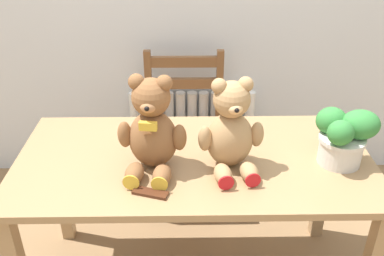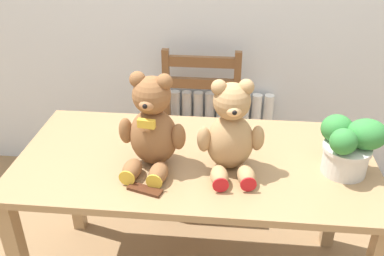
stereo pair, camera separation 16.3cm
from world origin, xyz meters
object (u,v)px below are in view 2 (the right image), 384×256
Objects in this scene: teddy_bear_right at (231,133)px; wooden_chair_behind at (199,131)px; potted_plant at (349,145)px; chocolate_bar at (145,190)px; teddy_bear_left at (152,128)px.

wooden_chair_behind is at bearing -84.42° from teddy_bear_right.
potted_plant is 1.80× the size of chocolate_bar.
teddy_bear_left is 1.04× the size of teddy_bear_right.
wooden_chair_behind is 0.98m from chocolate_bar.
chocolate_bar is (-0.30, -0.18, -0.15)m from teddy_bear_right.
teddy_bear_left is at bearing 89.55° from chocolate_bar.
potted_plant is (0.63, -0.73, 0.39)m from wooden_chair_behind.
teddy_bear_left reaches higher than potted_plant.
teddy_bear_left is (-0.12, -0.75, 0.43)m from wooden_chair_behind.
potted_plant reaches higher than wooden_chair_behind.
wooden_chair_behind is 2.38× the size of teddy_bear_right.
wooden_chair_behind is 6.78× the size of chocolate_bar.
chocolate_bar is at bearing 82.57° from wooden_chair_behind.
teddy_bear_right is at bearing 31.00° from chocolate_bar.
teddy_bear_right is at bearing -177.57° from potted_plant.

